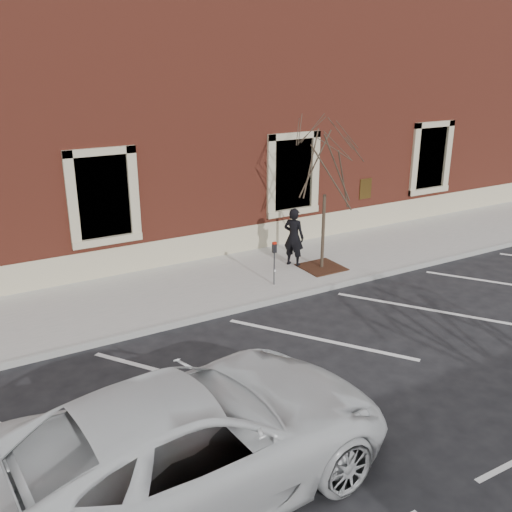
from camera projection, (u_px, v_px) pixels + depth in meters
ground at (268, 304)px, 14.43m from camera, size 120.00×120.00×0.00m
sidewalk_near at (235, 279)px, 15.83m from camera, size 40.00×3.50×0.15m
curb_near at (269, 302)px, 14.36m from camera, size 40.00×0.12×0.15m
parking_stripes at (319, 339)px, 12.63m from camera, size 28.00×4.40×0.01m
building_civic at (152, 115)px, 19.41m from camera, size 40.00×8.62×8.00m
man at (294, 237)px, 16.38m from camera, size 0.67×0.74×1.71m
parking_meter at (274, 255)px, 14.97m from camera, size 0.11×0.08×1.19m
tree_grate at (322, 267)px, 16.43m from camera, size 1.14×1.14×0.03m
sapling at (325, 174)px, 15.52m from camera, size 2.35×2.35×3.92m
white_truck at (187, 441)px, 7.97m from camera, size 6.46×3.38×1.73m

